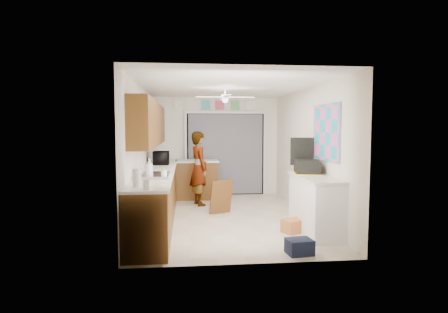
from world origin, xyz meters
name	(u,v)px	position (x,y,z in m)	size (l,w,h in m)	color
floor	(226,217)	(0.00, 0.00, 0.00)	(5.00, 5.00, 0.00)	beige
ceiling	(226,87)	(0.00, 0.00, 2.50)	(5.00, 5.00, 0.00)	white
wall_back	(216,146)	(0.00, 2.50, 1.25)	(3.20, 3.20, 0.00)	white
wall_front	(248,166)	(0.00, -2.50, 1.25)	(3.20, 3.20, 0.00)	white
wall_left	(141,153)	(-1.60, 0.00, 1.25)	(5.00, 5.00, 0.00)	white
wall_right	(307,152)	(1.60, 0.00, 1.25)	(5.00, 5.00, 0.00)	white
left_base_cabinets	(158,196)	(-1.30, 0.00, 0.45)	(0.60, 4.80, 0.90)	brown
left_countertop	(158,171)	(-1.29, 0.00, 0.92)	(0.62, 4.80, 0.04)	white
upper_cabinets	(150,124)	(-1.44, 0.20, 1.80)	(0.32, 4.00, 0.80)	brown
sink_basin	(153,176)	(-1.29, -1.00, 0.95)	(0.50, 0.76, 0.06)	silver
faucet	(141,170)	(-1.48, -1.00, 1.05)	(0.03, 0.03, 0.22)	silver
peninsula_base	(197,180)	(-0.50, 2.00, 0.45)	(1.00, 0.60, 0.90)	brown
peninsula_top	(197,161)	(-0.50, 2.00, 0.92)	(1.04, 0.64, 0.04)	white
back_opening_recess	(226,154)	(0.25, 2.47, 1.05)	(2.00, 0.06, 2.10)	black
curtain_panel	(226,154)	(0.25, 2.43, 1.05)	(1.90, 0.03, 2.05)	slate
door_trim_left	(186,155)	(-0.77, 2.44, 1.05)	(0.06, 0.04, 2.10)	white
door_trim_right	(265,154)	(1.27, 2.44, 1.05)	(0.06, 0.04, 2.10)	white
door_trim_head	(226,112)	(0.25, 2.44, 2.12)	(2.10, 0.04, 0.06)	white
header_frame_1	(206,105)	(-0.25, 2.47, 2.30)	(0.22, 0.02, 0.22)	#48B1C1
header_frame_2	(220,105)	(0.10, 2.47, 2.30)	(0.22, 0.02, 0.22)	#C34967
header_frame_3	(235,105)	(0.50, 2.47, 2.30)	(0.22, 0.02, 0.22)	#67B567
header_frame_4	(251,105)	(0.90, 2.47, 2.30)	(0.22, 0.02, 0.22)	white
route66_sign	(178,105)	(-0.95, 2.47, 2.30)	(0.22, 0.02, 0.26)	silver
right_counter_base	(315,206)	(1.35, -1.20, 0.45)	(0.50, 1.40, 0.90)	white
right_counter_top	(315,177)	(1.34, -1.20, 0.92)	(0.54, 1.44, 0.04)	white
abstract_painting	(326,132)	(1.58, -1.00, 1.65)	(0.03, 1.15, 0.95)	#FB5CB7
ceiling_fan	(225,97)	(0.00, 0.20, 2.32)	(1.14, 1.14, 0.24)	white
microwave	(161,158)	(-1.30, 1.06, 1.08)	(0.50, 0.34, 0.28)	black
soap_bottle	(149,168)	(-1.35, -1.06, 1.09)	(0.12, 0.12, 0.31)	silver
jar_a	(164,174)	(-1.11, -1.18, 1.00)	(0.09, 0.09, 0.13)	silver
jar_b	(146,185)	(-1.27, -2.25, 1.00)	(0.08, 0.08, 0.12)	silver
paper_towel_roll	(137,178)	(-1.42, -2.03, 1.06)	(0.11, 0.11, 0.24)	white
suitcase	(307,167)	(1.32, -0.83, 1.05)	(0.40, 0.53, 0.23)	black
suitcase_rim	(307,173)	(1.32, -0.83, 0.94)	(0.44, 0.58, 0.02)	yellow
suitcase_lid	(302,151)	(1.32, -0.54, 1.30)	(0.42, 0.03, 0.50)	black
cardboard_box	(294,226)	(1.00, -1.16, 0.11)	(0.35, 0.26, 0.22)	#AE6136
navy_crate	(299,247)	(0.77, -2.20, 0.10)	(0.34, 0.28, 0.21)	black
cabinet_door_panel	(221,197)	(-0.07, 0.28, 0.34)	(0.46, 0.03, 0.69)	brown
man	(199,168)	(-0.48, 1.23, 0.83)	(0.60, 0.40, 1.65)	white
dog	(218,199)	(-0.09, 0.80, 0.21)	(0.23, 0.53, 0.42)	black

